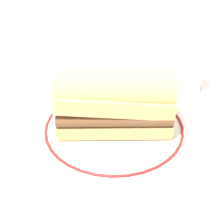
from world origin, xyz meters
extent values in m
plane|color=silver|center=(0.00, 0.00, 0.00)|extent=(1.50, 1.50, 0.00)
cylinder|color=white|center=(-0.01, 0.02, 0.01)|extent=(0.28, 0.28, 0.01)
torus|color=maroon|center=(-0.01, 0.02, 0.01)|extent=(0.26, 0.26, 0.01)
cube|color=tan|center=(-0.01, 0.02, 0.03)|extent=(0.21, 0.10, 0.03)
cylinder|color=brown|center=(-0.01, -0.02, 0.05)|extent=(0.20, 0.03, 0.02)
cylinder|color=brown|center=(-0.01, 0.00, 0.05)|extent=(0.20, 0.03, 0.02)
cylinder|color=brown|center=(-0.01, 0.03, 0.05)|extent=(0.20, 0.03, 0.02)
cylinder|color=maroon|center=(-0.02, 0.05, 0.05)|extent=(0.20, 0.03, 0.02)
cube|color=tan|center=(-0.01, 0.02, 0.08)|extent=(0.21, 0.10, 0.05)
cylinder|color=tan|center=(-0.01, 0.02, 0.09)|extent=(0.21, 0.09, 0.07)
cylinder|color=silver|center=(0.15, 0.17, 0.05)|extent=(0.06, 0.06, 0.10)
cylinder|color=gold|center=(0.15, 0.17, 0.02)|extent=(0.05, 0.05, 0.05)
camera|label=1|loc=(0.00, -0.46, 0.39)|focal=51.46mm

